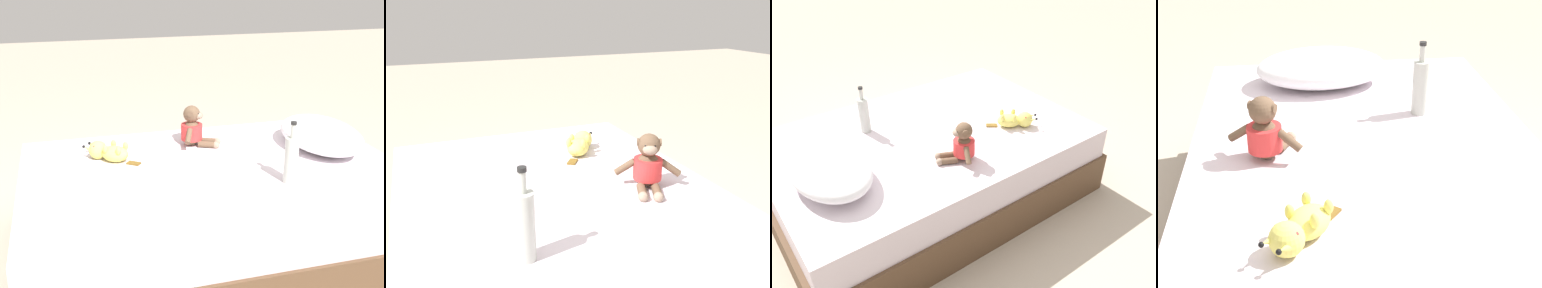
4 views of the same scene
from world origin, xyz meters
TOP-DOWN VIEW (x-y plane):
  - bed at (0.00, 0.00)m, footprint 1.34×1.99m
  - pillow at (-0.12, 0.67)m, footprint 0.61×0.42m
  - plush_monkey at (-0.36, -0.01)m, footprint 0.27×0.25m
  - plush_yellow_creature at (-0.26, -0.51)m, footprint 0.24×0.29m
  - glass_bottle at (0.26, 0.29)m, footprint 0.07×0.07m

SIDE VIEW (x-z plane):
  - bed at x=0.00m, z-range 0.00..0.48m
  - plush_yellow_creature at x=-0.26m, z-range 0.48..0.58m
  - pillow at x=-0.12m, z-range 0.48..0.64m
  - plush_monkey at x=-0.36m, z-range 0.46..0.70m
  - glass_bottle at x=0.26m, z-range 0.45..0.75m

